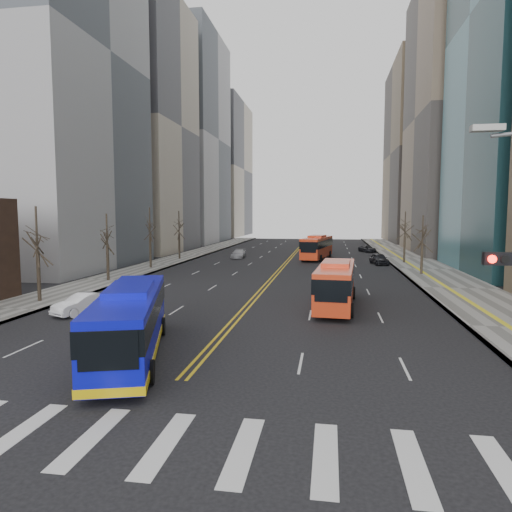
# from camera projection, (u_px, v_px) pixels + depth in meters

# --- Properties ---
(ground) EXTENTS (220.00, 220.00, 0.00)m
(ground) POSITION_uv_depth(u_px,v_px,m) (128.00, 440.00, 13.77)
(ground) COLOR black
(sidewalk_right) EXTENTS (7.00, 130.00, 0.15)m
(sidewalk_right) POSITION_uv_depth(u_px,v_px,m) (426.00, 269.00, 55.19)
(sidewalk_right) COLOR slate
(sidewalk_right) RESTS_ON ground
(sidewalk_left) EXTENTS (5.00, 130.00, 0.15)m
(sidewalk_left) POSITION_uv_depth(u_px,v_px,m) (159.00, 264.00, 60.62)
(sidewalk_left) COLOR slate
(sidewalk_left) RESTS_ON ground
(crosswalk) EXTENTS (26.70, 4.00, 0.01)m
(crosswalk) POSITION_uv_depth(u_px,v_px,m) (128.00, 440.00, 13.77)
(crosswalk) COLOR silver
(crosswalk) RESTS_ON ground
(centerline) EXTENTS (0.55, 100.00, 0.01)m
(centerline) POSITION_uv_depth(u_px,v_px,m) (289.00, 259.00, 67.82)
(centerline) COLOR gold
(centerline) RESTS_ON ground
(office_towers) EXTENTS (83.00, 134.00, 58.00)m
(office_towers) POSITION_uv_depth(u_px,v_px,m) (298.00, 114.00, 78.83)
(office_towers) COLOR #9D9C9F
(office_towers) RESTS_ON ground
(street_trees) EXTENTS (35.20, 47.20, 7.60)m
(street_trees) POSITION_uv_depth(u_px,v_px,m) (205.00, 232.00, 48.41)
(street_trees) COLOR black
(street_trees) RESTS_ON ground
(blue_bus) EXTENTS (5.88, 11.97, 3.43)m
(blue_bus) POSITION_uv_depth(u_px,v_px,m) (131.00, 320.00, 21.64)
(blue_bus) COLOR #0D10CD
(blue_bus) RESTS_ON ground
(red_bus_near) EXTENTS (3.22, 10.72, 3.37)m
(red_bus_near) POSITION_uv_depth(u_px,v_px,m) (336.00, 281.00, 33.25)
(red_bus_near) COLOR red
(red_bus_near) RESTS_ON ground
(red_bus_far) EXTENTS (4.62, 11.57, 3.58)m
(red_bus_far) POSITION_uv_depth(u_px,v_px,m) (317.00, 246.00, 67.93)
(red_bus_far) COLOR red
(red_bus_far) RESTS_ON ground
(car_white) EXTENTS (3.07, 4.45, 1.39)m
(car_white) POSITION_uv_depth(u_px,v_px,m) (83.00, 304.00, 31.08)
(car_white) COLOR white
(car_white) RESTS_ON ground
(car_dark_mid) EXTENTS (2.59, 4.67, 1.50)m
(car_dark_mid) POSITION_uv_depth(u_px,v_px,m) (379.00, 259.00, 61.05)
(car_dark_mid) COLOR black
(car_dark_mid) RESTS_ON ground
(car_silver) EXTENTS (2.07, 4.61, 1.31)m
(car_silver) POSITION_uv_depth(u_px,v_px,m) (238.00, 254.00, 69.65)
(car_silver) COLOR #9E9EA3
(car_silver) RESTS_ON ground
(car_dark_far) EXTENTS (3.23, 4.48, 1.13)m
(car_dark_far) POSITION_uv_depth(u_px,v_px,m) (367.00, 249.00, 80.56)
(car_dark_far) COLOR black
(car_dark_far) RESTS_ON ground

